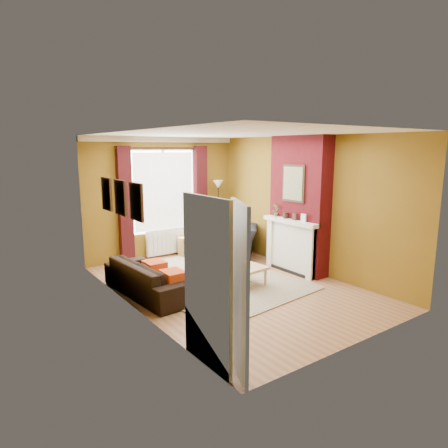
{
  "coord_description": "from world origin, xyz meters",
  "views": [
    {
      "loc": [
        -4.24,
        -5.73,
        2.54
      ],
      "look_at": [
        0.0,
        0.25,
        1.15
      ],
      "focal_mm": 32.0,
      "sensor_mm": 36.0,
      "label": 1
    }
  ],
  "objects_px": {
    "coffee_table": "(237,265)",
    "wicker_stool": "(185,246)",
    "floor_lamp": "(218,195)",
    "armchair": "(235,241)",
    "sofa": "(150,278)"
  },
  "relations": [
    {
      "from": "sofa",
      "to": "coffee_table",
      "type": "xyz_separation_m",
      "value": [
        1.62,
        -0.41,
        0.05
      ]
    },
    {
      "from": "coffee_table",
      "to": "floor_lamp",
      "type": "height_order",
      "value": "floor_lamp"
    },
    {
      "from": "floor_lamp",
      "to": "armchair",
      "type": "bearing_deg",
      "value": -93.03
    },
    {
      "from": "armchair",
      "to": "floor_lamp",
      "type": "distance_m",
      "value": 1.26
    },
    {
      "from": "sofa",
      "to": "armchair",
      "type": "height_order",
      "value": "armchair"
    },
    {
      "from": "wicker_stool",
      "to": "sofa",
      "type": "bearing_deg",
      "value": -133.78
    },
    {
      "from": "coffee_table",
      "to": "wicker_stool",
      "type": "bearing_deg",
      "value": 79.18
    },
    {
      "from": "sofa",
      "to": "wicker_stool",
      "type": "height_order",
      "value": "sofa"
    },
    {
      "from": "sofa",
      "to": "floor_lamp",
      "type": "xyz_separation_m",
      "value": [
        2.77,
        1.88,
        1.1
      ]
    },
    {
      "from": "sofa",
      "to": "floor_lamp",
      "type": "distance_m",
      "value": 3.52
    },
    {
      "from": "wicker_stool",
      "to": "floor_lamp",
      "type": "height_order",
      "value": "floor_lamp"
    },
    {
      "from": "coffee_table",
      "to": "armchair",
      "type": "bearing_deg",
      "value": 47.86
    },
    {
      "from": "floor_lamp",
      "to": "wicker_stool",
      "type": "bearing_deg",
      "value": 179.71
    },
    {
      "from": "sofa",
      "to": "floor_lamp",
      "type": "height_order",
      "value": "floor_lamp"
    },
    {
      "from": "wicker_stool",
      "to": "floor_lamp",
      "type": "distance_m",
      "value": 1.51
    }
  ]
}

